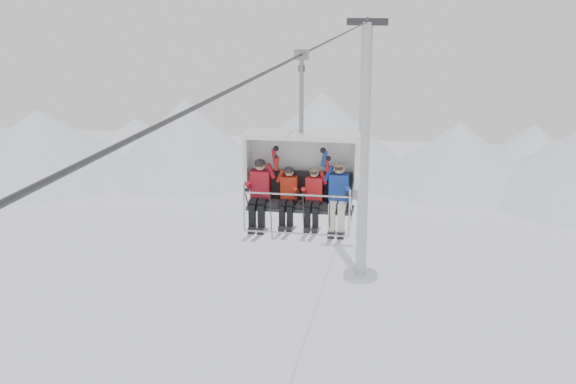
% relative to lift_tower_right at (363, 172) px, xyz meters
% --- Properties ---
extents(ridgeline, '(72.00, 21.00, 7.00)m').
position_rel_lift_tower_right_xyz_m(ridgeline, '(-1.58, 20.05, -2.94)').
color(ridgeline, white).
rests_on(ridgeline, ground).
extents(lift_tower_right, '(2.00, 1.80, 13.48)m').
position_rel_lift_tower_right_xyz_m(lift_tower_right, '(0.00, 0.00, 0.00)').
color(lift_tower_right, '#ADB0B5').
rests_on(lift_tower_right, ground).
extents(haul_cable, '(0.06, 50.00, 0.06)m').
position_rel_lift_tower_right_xyz_m(haul_cable, '(0.00, -22.00, 7.52)').
color(haul_cable, '#2F2F34').
rests_on(haul_cable, lift_tower_left).
extents(chairlift_carrier, '(2.57, 1.17, 3.98)m').
position_rel_lift_tower_right_xyz_m(chairlift_carrier, '(0.00, -20.18, 4.94)').
color(chairlift_carrier, black).
rests_on(chairlift_carrier, haul_cable).
extents(skier_far_left, '(0.44, 1.69, 1.73)m').
position_rel_lift_tower_right_xyz_m(skier_far_left, '(-0.93, -20.49, 4.46)').
color(skier_far_left, '#A51522').
rests_on(skier_far_left, chairlift_carrier).
extents(skier_center_left, '(0.37, 1.69, 1.51)m').
position_rel_lift_tower_right_xyz_m(skier_center_left, '(-0.26, -20.50, 4.40)').
color(skier_center_left, '#AC2311').
rests_on(skier_center_left, chairlift_carrier).
extents(skier_center_right, '(0.38, 1.69, 1.52)m').
position_rel_lift_tower_right_xyz_m(skier_center_right, '(0.32, -20.50, 4.40)').
color(skier_center_right, red).
rests_on(skier_center_right, chairlift_carrier).
extents(skier_far_right, '(0.44, 1.69, 1.73)m').
position_rel_lift_tower_right_xyz_m(skier_far_right, '(0.88, -20.49, 4.46)').
color(skier_far_right, '#1A3799').
rests_on(skier_far_right, chairlift_carrier).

